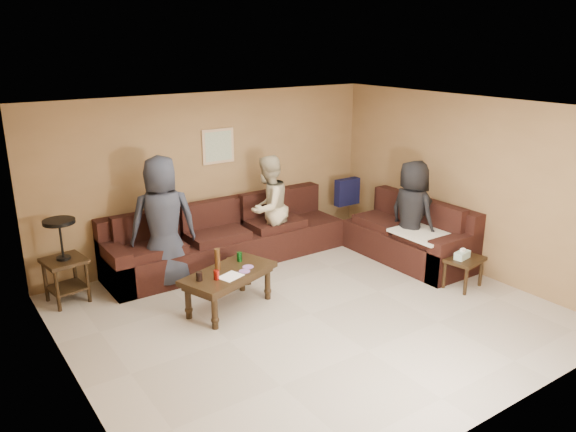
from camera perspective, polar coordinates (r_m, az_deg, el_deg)
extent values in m
plane|color=#B2A696|center=(7.01, 2.30, -9.92)|extent=(5.50, 5.50, 0.00)
cube|color=white|center=(6.27, 2.57, 10.36)|extent=(5.50, 5.00, 0.10)
cube|color=olive|center=(8.58, -7.67, 4.05)|extent=(5.50, 0.10, 2.50)
cube|color=olive|center=(4.91, 20.39, -7.47)|extent=(5.50, 0.10, 2.50)
cube|color=olive|center=(5.44, -21.53, -5.16)|extent=(0.10, 5.00, 2.50)
cube|color=olive|center=(8.42, 17.59, 3.11)|extent=(0.10, 5.00, 2.50)
cube|color=black|center=(8.50, -6.00, -3.26)|extent=(3.70, 0.90, 0.45)
cube|color=black|center=(8.63, -7.15, 0.19)|extent=(3.70, 0.24, 0.45)
cube|color=black|center=(7.86, -17.17, -5.07)|extent=(0.24, 0.90, 0.63)
cube|color=black|center=(8.76, 12.08, -2.94)|extent=(0.90, 2.00, 0.45)
cube|color=black|center=(8.85, 13.74, 0.24)|extent=(0.24, 2.00, 0.45)
cube|color=black|center=(8.19, 16.56, -4.07)|extent=(0.90, 0.24, 0.63)
cube|color=black|center=(9.59, 6.03, 2.46)|extent=(0.45, 0.14, 0.45)
cube|color=silver|center=(8.36, 14.45, -1.53)|extent=(1.00, 0.85, 0.04)
cube|color=black|center=(6.99, -6.04, -5.84)|extent=(1.33, 0.96, 0.07)
cube|color=black|center=(7.02, -6.03, -6.33)|extent=(1.22, 0.85, 0.05)
cylinder|color=black|center=(6.64, -7.45, -9.61)|extent=(0.08, 0.08, 0.44)
cylinder|color=black|center=(7.30, -2.09, -6.84)|extent=(0.08, 0.08, 0.44)
cylinder|color=black|center=(6.92, -10.10, -8.56)|extent=(0.08, 0.08, 0.44)
cylinder|color=black|center=(7.56, -4.69, -6.01)|extent=(0.08, 0.08, 0.44)
cylinder|color=#AC1C13|center=(6.74, -7.29, -5.95)|extent=(0.07, 0.07, 0.12)
cylinder|color=#147323|center=(7.25, -4.96, -4.14)|extent=(0.07, 0.07, 0.12)
cylinder|color=#3E230E|center=(6.97, -7.19, -4.41)|extent=(0.07, 0.07, 0.28)
cylinder|color=black|center=(6.74, -9.01, -6.06)|extent=(0.08, 0.08, 0.11)
cube|color=white|center=(6.82, -5.85, -6.12)|extent=(0.34, 0.30, 0.00)
cylinder|color=#D74B82|center=(6.95, -4.44, -5.61)|extent=(0.14, 0.14, 0.01)
cylinder|color=#D74B82|center=(7.07, -4.08, -5.17)|extent=(0.14, 0.14, 0.01)
cube|color=black|center=(7.64, -21.81, -4.24)|extent=(0.55, 0.55, 0.05)
cube|color=black|center=(7.77, -21.50, -6.77)|extent=(0.48, 0.48, 0.03)
cylinder|color=black|center=(7.51, -22.38, -7.00)|extent=(0.05, 0.05, 0.56)
cylinder|color=black|center=(7.63, -19.68, -6.29)|extent=(0.05, 0.05, 0.56)
cylinder|color=black|center=(7.85, -23.42, -6.07)|extent=(0.05, 0.05, 0.56)
cylinder|color=black|center=(7.97, -20.82, -5.40)|extent=(0.05, 0.05, 0.56)
cylinder|color=black|center=(7.62, -21.85, -3.97)|extent=(0.17, 0.17, 0.03)
cylinder|color=black|center=(7.54, -22.06, -2.22)|extent=(0.03, 0.03, 0.47)
cylinder|color=black|center=(7.47, -22.26, -0.54)|extent=(0.39, 0.39, 0.05)
cube|color=black|center=(7.93, 17.45, -4.23)|extent=(0.58, 0.50, 0.05)
cylinder|color=black|center=(7.77, 17.61, -6.30)|extent=(0.05, 0.05, 0.40)
cylinder|color=black|center=(8.11, 18.99, -5.42)|extent=(0.05, 0.05, 0.40)
cylinder|color=black|center=(7.90, 15.59, -5.70)|extent=(0.05, 0.05, 0.40)
cylinder|color=black|center=(8.24, 17.04, -4.86)|extent=(0.05, 0.05, 0.40)
cube|color=silver|center=(7.87, 17.28, -3.81)|extent=(0.26, 0.16, 0.10)
cube|color=white|center=(7.84, 17.33, -3.33)|extent=(0.06, 0.04, 0.05)
cube|color=black|center=(7.83, -5.01, -5.58)|extent=(0.35, 0.35, 0.33)
cube|color=tan|center=(8.52, -7.13, 7.06)|extent=(0.52, 0.03, 0.52)
cube|color=beige|center=(8.51, -7.08, 7.05)|extent=(0.44, 0.01, 0.44)
imported|color=#282B38|center=(7.66, -12.56, -0.62)|extent=(1.00, 0.78, 1.80)
imported|color=#BFB18D|center=(8.47, -2.03, 0.84)|extent=(0.96, 0.88, 1.59)
imported|color=black|center=(8.38, 12.46, 0.21)|extent=(0.54, 0.80, 1.59)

